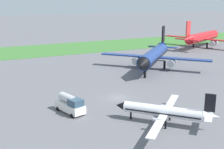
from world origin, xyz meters
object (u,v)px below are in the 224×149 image
(airplane_midfield_jet, at_px, (154,55))
(airplane_foreground_turboprop, at_px, (165,111))
(airplane_parked_jet_far, at_px, (202,37))
(fuel_truck_midfield, at_px, (70,104))

(airplane_midfield_jet, xyz_separation_m, airplane_foreground_turboprop, (-20.02, -33.61, -1.87))
(airplane_midfield_jet, relative_size, airplane_parked_jet_far, 0.83)
(airplane_midfield_jet, xyz_separation_m, airplane_parked_jet_far, (38.90, 24.07, 0.09))
(airplane_midfield_jet, height_order, airplane_foreground_turboprop, airplane_midfield_jet)
(airplane_midfield_jet, xyz_separation_m, fuel_truck_midfield, (-32.35, -22.10, -2.47))
(airplane_midfield_jet, relative_size, fuel_truck_midfield, 3.67)
(airplane_parked_jet_far, distance_m, fuel_truck_midfield, 84.94)
(airplane_parked_jet_far, relative_size, fuel_truck_midfield, 4.41)
(airplane_parked_jet_far, bearing_deg, fuel_truck_midfield, -171.77)
(airplane_foreground_turboprop, distance_m, airplane_parked_jet_far, 82.48)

